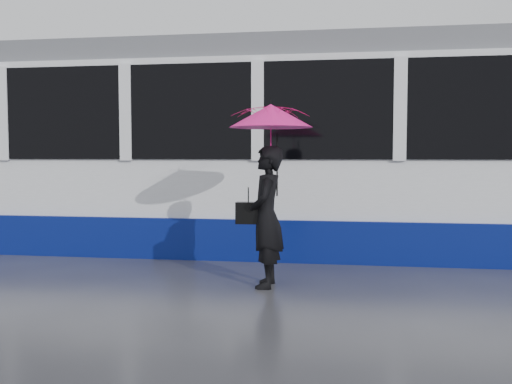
# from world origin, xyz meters

# --- Properties ---
(ground) EXTENTS (90.00, 90.00, 0.00)m
(ground) POSITION_xyz_m (0.00, 0.00, 0.00)
(ground) COLOR #2D2D33
(ground) RESTS_ON ground
(rails) EXTENTS (34.00, 1.51, 0.02)m
(rails) POSITION_xyz_m (0.00, 2.50, 0.01)
(rails) COLOR #3F3D38
(rails) RESTS_ON ground
(tram) EXTENTS (26.00, 2.56, 3.35)m
(tram) POSITION_xyz_m (-2.37, 2.50, 1.64)
(tram) COLOR white
(tram) RESTS_ON ground
(woman) EXTENTS (0.43, 0.63, 1.67)m
(woman) POSITION_xyz_m (1.48, -0.28, 0.83)
(woman) COLOR black
(woman) RESTS_ON ground
(umbrella) EXTENTS (1.02, 1.02, 1.13)m
(umbrella) POSITION_xyz_m (1.53, -0.28, 1.83)
(umbrella) COLOR #DB125D
(umbrella) RESTS_ON ground
(handbag) EXTENTS (0.30, 0.14, 0.44)m
(handbag) POSITION_xyz_m (1.26, -0.26, 0.87)
(handbag) COLOR black
(handbag) RESTS_ON ground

